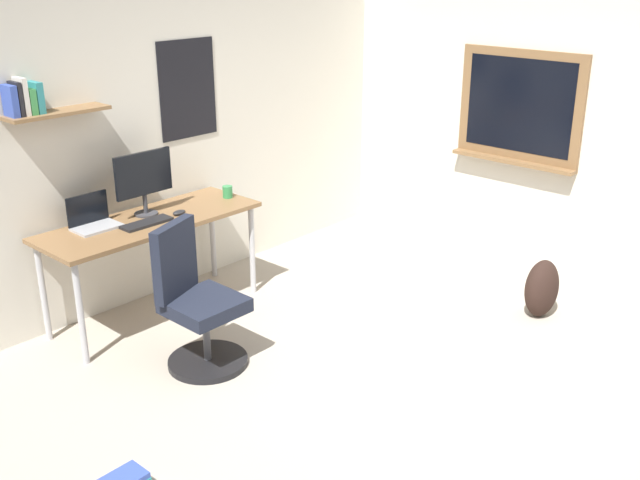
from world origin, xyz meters
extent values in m
plane|color=#ADA393|center=(0.00, 0.00, 0.00)|extent=(5.20, 5.20, 0.00)
cube|color=silver|center=(0.00, 2.45, 1.30)|extent=(5.00, 0.10, 2.60)
cube|color=olive|center=(-0.84, 2.30, 1.55)|extent=(0.68, 0.20, 0.02)
cube|color=black|center=(0.29, 2.39, 1.55)|extent=(0.52, 0.01, 0.74)
cube|color=#3851B2|center=(-1.13, 2.33, 1.66)|extent=(0.04, 0.14, 0.20)
cube|color=black|center=(-1.09, 2.33, 1.67)|extent=(0.03, 0.14, 0.21)
cube|color=silver|center=(-1.05, 2.33, 1.68)|extent=(0.03, 0.14, 0.23)
cube|color=#3D934C|center=(-1.01, 2.33, 1.64)|extent=(0.04, 0.14, 0.16)
cube|color=teal|center=(-0.96, 2.33, 1.66)|extent=(0.04, 0.14, 0.20)
cube|color=silver|center=(2.45, 0.00, 1.30)|extent=(0.10, 5.00, 2.60)
cube|color=olive|center=(2.38, 0.72, 1.35)|extent=(0.04, 1.10, 0.90)
cube|color=black|center=(2.37, 0.72, 1.35)|extent=(0.01, 0.94, 0.76)
cube|color=olive|center=(2.34, 0.72, 0.89)|extent=(0.12, 1.10, 0.03)
cube|color=olive|center=(-0.36, 2.07, 0.73)|extent=(1.61, 0.60, 0.03)
cylinder|color=#B7B7BC|center=(-1.11, 1.83, 0.36)|extent=(0.04, 0.04, 0.72)
cylinder|color=#B7B7BC|center=(0.38, 1.83, 0.36)|extent=(0.04, 0.04, 0.72)
cylinder|color=#B7B7BC|center=(-1.11, 2.31, 0.36)|extent=(0.04, 0.04, 0.72)
cylinder|color=#B7B7BC|center=(0.38, 2.31, 0.36)|extent=(0.04, 0.04, 0.72)
cylinder|color=black|center=(-0.58, 1.23, 0.02)|extent=(0.52, 0.52, 0.04)
cylinder|color=#4C4C51|center=(-0.58, 1.23, 0.21)|extent=(0.05, 0.05, 0.34)
cube|color=#1E2333|center=(-0.58, 1.23, 0.42)|extent=(0.44, 0.44, 0.09)
cube|color=#1E2333|center=(-0.65, 1.42, 0.71)|extent=(0.40, 0.20, 0.48)
cube|color=#ADAFB5|center=(-0.72, 2.18, 0.76)|extent=(0.31, 0.21, 0.02)
cube|color=black|center=(-0.72, 2.27, 0.87)|extent=(0.31, 0.01, 0.21)
cylinder|color=#38383D|center=(-0.32, 2.18, 0.76)|extent=(0.17, 0.17, 0.01)
cylinder|color=#38383D|center=(-0.32, 2.18, 0.83)|extent=(0.03, 0.03, 0.14)
cube|color=black|center=(-0.32, 2.17, 1.06)|extent=(0.46, 0.02, 0.31)
cube|color=black|center=(-0.44, 2.00, 0.76)|extent=(0.37, 0.13, 0.02)
ellipsoid|color=#262628|center=(-0.16, 2.00, 0.77)|extent=(0.10, 0.06, 0.03)
cylinder|color=#338C4C|center=(0.34, 2.05, 0.79)|extent=(0.08, 0.08, 0.09)
ellipsoid|color=black|center=(1.54, -0.03, 0.22)|extent=(0.32, 0.22, 0.44)
cube|color=#3851B2|center=(-1.67, 0.54, 0.11)|extent=(0.21, 0.15, 0.03)
camera|label=1|loc=(-3.21, -2.17, 2.50)|focal=41.61mm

